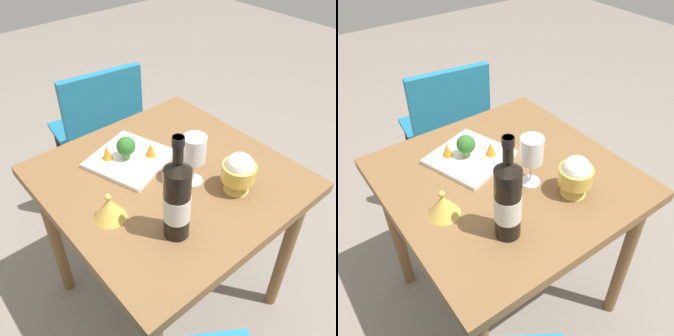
{
  "view_description": "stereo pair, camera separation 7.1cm",
  "coord_description": "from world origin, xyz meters",
  "views": [
    {
      "loc": [
        0.62,
        0.72,
        1.55
      ],
      "look_at": [
        0.0,
        0.0,
        0.77
      ],
      "focal_mm": 38.8,
      "sensor_mm": 36.0,
      "label": 1
    },
    {
      "loc": [
        0.56,
        0.77,
        1.55
      ],
      "look_at": [
        0.0,
        0.0,
        0.77
      ],
      "focal_mm": 38.8,
      "sensor_mm": 36.0,
      "label": 2
    }
  ],
  "objects": [
    {
      "name": "ground_plane",
      "position": [
        0.0,
        0.0,
        0.0
      ],
      "size": [
        8.0,
        8.0,
        0.0
      ],
      "primitive_type": "plane",
      "color": "gray"
    },
    {
      "name": "dining_table",
      "position": [
        0.0,
        0.0,
        0.64
      ],
      "size": [
        0.79,
        0.79,
        0.74
      ],
      "color": "brown",
      "rests_on": "ground_plane"
    },
    {
      "name": "chair_by_wall",
      "position": [
        -0.14,
        -0.71,
        0.53
      ],
      "size": [
        0.45,
        0.45,
        0.85
      ],
      "rotation": [
        0.0,
        0.0,
        3.0
      ],
      "color": "teal",
      "rests_on": "ground_plane"
    },
    {
      "name": "wine_bottle",
      "position": [
        0.15,
        0.21,
        0.87
      ],
      "size": [
        0.08,
        0.08,
        0.34
      ],
      "color": "black",
      "rests_on": "dining_table"
    },
    {
      "name": "wine_glass",
      "position": [
        -0.04,
        0.08,
        0.86
      ],
      "size": [
        0.08,
        0.08,
        0.18
      ],
      "color": "white",
      "rests_on": "dining_table"
    },
    {
      "name": "rice_bowl",
      "position": [
        -0.12,
        0.2,
        0.81
      ],
      "size": [
        0.11,
        0.11,
        0.14
      ],
      "color": "gold",
      "rests_on": "dining_table"
    },
    {
      "name": "rice_bowl_lid",
      "position": [
        0.26,
        0.04,
        0.77
      ],
      "size": [
        0.1,
        0.1,
        0.09
      ],
      "color": "gold",
      "rests_on": "dining_table"
    },
    {
      "name": "serving_plate",
      "position": [
        0.05,
        -0.15,
        0.74
      ],
      "size": [
        0.32,
        0.32,
        0.02
      ],
      "rotation": [
        0.0,
        0.0,
        0.32
      ],
      "color": "white",
      "rests_on": "dining_table"
    },
    {
      "name": "broccoli_floret",
      "position": [
        0.06,
        -0.15,
        0.8
      ],
      "size": [
        0.07,
        0.07,
        0.09
      ],
      "color": "#729E4C",
      "rests_on": "serving_plate"
    },
    {
      "name": "carrot_garnish_left",
      "position": [
        -0.01,
        -0.11,
        0.78
      ],
      "size": [
        0.04,
        0.04,
        0.05
      ],
      "color": "orange",
      "rests_on": "serving_plate"
    },
    {
      "name": "carrot_garnish_right",
      "position": [
        0.12,
        -0.19,
        0.78
      ],
      "size": [
        0.04,
        0.04,
        0.06
      ],
      "color": "orange",
      "rests_on": "serving_plate"
    }
  ]
}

